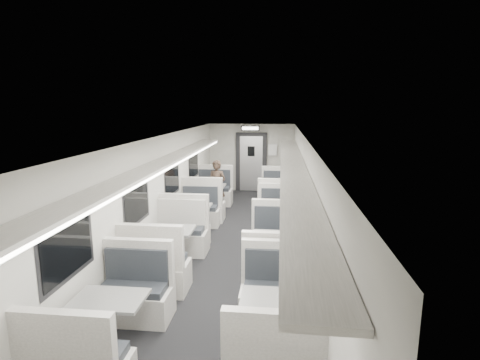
% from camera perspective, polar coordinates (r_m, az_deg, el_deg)
% --- Properties ---
extents(room, '(3.24, 12.24, 2.64)m').
position_cam_1_polar(room, '(7.48, -1.84, -2.79)').
color(room, black).
rests_on(room, ground).
extents(booth_left_a, '(1.12, 2.27, 1.21)m').
position_cam_1_polar(booth_left_a, '(10.83, -4.76, -2.75)').
color(booth_left_a, silver).
rests_on(booth_left_a, room).
extents(booth_left_b, '(1.02, 2.08, 1.11)m').
position_cam_1_polar(booth_left_b, '(8.95, -7.18, -6.03)').
color(booth_left_b, silver).
rests_on(booth_left_b, room).
extents(booth_left_c, '(1.11, 2.25, 1.20)m').
position_cam_1_polar(booth_left_c, '(7.20, -10.73, -10.22)').
color(booth_left_c, silver).
rests_on(booth_left_c, room).
extents(booth_left_d, '(1.04, 2.10, 1.13)m').
position_cam_1_polar(booth_left_d, '(5.16, -19.06, -20.11)').
color(booth_left_d, silver).
rests_on(booth_left_d, room).
extents(booth_right_a, '(1.08, 2.20, 1.18)m').
position_cam_1_polar(booth_right_a, '(10.83, 5.90, -2.85)').
color(booth_right_a, silver).
rests_on(booth_right_a, room).
extents(booth_right_b, '(0.99, 2.01, 1.07)m').
position_cam_1_polar(booth_right_b, '(8.87, 5.80, -6.24)').
color(booth_right_b, silver).
rests_on(booth_right_b, room).
extents(booth_right_c, '(1.07, 2.16, 1.16)m').
position_cam_1_polar(booth_right_c, '(6.88, 5.65, -11.26)').
color(booth_right_c, silver).
rests_on(booth_right_c, room).
extents(booth_right_d, '(1.02, 2.07, 1.11)m').
position_cam_1_polar(booth_right_d, '(4.95, 5.35, -21.03)').
color(booth_right_d, silver).
rests_on(booth_right_d, room).
extents(passenger, '(0.63, 0.50, 1.51)m').
position_cam_1_polar(passenger, '(10.71, -3.56, -0.98)').
color(passenger, black).
rests_on(passenger, room).
extents(window_a, '(0.02, 1.18, 0.84)m').
position_cam_1_polar(window_a, '(11.01, -7.07, 2.44)').
color(window_a, black).
rests_on(window_a, room).
extents(window_b, '(0.02, 1.18, 0.84)m').
position_cam_1_polar(window_b, '(8.91, -10.28, 0.29)').
color(window_b, black).
rests_on(window_b, room).
extents(window_c, '(0.02, 1.18, 0.84)m').
position_cam_1_polar(window_c, '(6.88, -15.42, -3.15)').
color(window_c, black).
rests_on(window_c, room).
extents(window_d, '(0.02, 1.18, 0.84)m').
position_cam_1_polar(window_d, '(5.00, -24.75, -9.25)').
color(window_d, black).
rests_on(window_d, room).
extents(luggage_rack_left, '(0.46, 10.40, 0.09)m').
position_cam_1_polar(luggage_rack_left, '(7.33, -11.89, 2.39)').
color(luggage_rack_left, silver).
rests_on(luggage_rack_left, room).
extents(luggage_rack_right, '(0.46, 10.40, 0.09)m').
position_cam_1_polar(luggage_rack_right, '(6.98, 7.95, 2.09)').
color(luggage_rack_right, silver).
rests_on(luggage_rack_right, room).
extents(vestibule_door, '(1.10, 0.13, 2.10)m').
position_cam_1_polar(vestibule_door, '(13.31, 1.72, 2.68)').
color(vestibule_door, black).
rests_on(vestibule_door, room).
extents(exit_sign, '(0.62, 0.12, 0.16)m').
position_cam_1_polar(exit_sign, '(12.70, 1.58, 7.90)').
color(exit_sign, black).
rests_on(exit_sign, room).
extents(wall_notice, '(0.32, 0.02, 0.40)m').
position_cam_1_polar(wall_notice, '(13.20, 4.99, 4.58)').
color(wall_notice, white).
rests_on(wall_notice, room).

